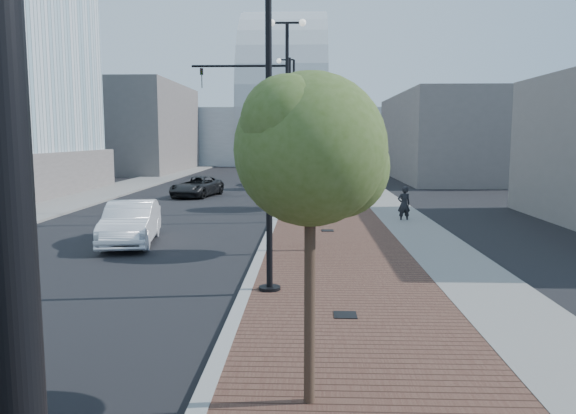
{
  "coord_description": "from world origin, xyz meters",
  "views": [
    {
      "loc": [
        1.56,
        -3.73,
        4.0
      ],
      "look_at": [
        1.0,
        12.0,
        2.0
      ],
      "focal_mm": 34.46,
      "sensor_mm": 36.0,
      "label": 1
    }
  ],
  "objects": [
    {
      "name": "sidewalk",
      "position": [
        3.5,
        40.0,
        0.06
      ],
      "size": [
        7.0,
        140.0,
        0.12
      ],
      "primitive_type": "cube",
      "color": "#4C2D23",
      "rests_on": "ground"
    },
    {
      "name": "concrete_strip",
      "position": [
        6.2,
        40.0,
        0.07
      ],
      "size": [
        2.4,
        140.0,
        0.13
      ],
      "primitive_type": "cube",
      "color": "slate",
      "rests_on": "ground"
    },
    {
      "name": "curb",
      "position": [
        0.0,
        40.0,
        0.07
      ],
      "size": [
        0.3,
        140.0,
        0.14
      ],
      "primitive_type": "cube",
      "color": "gray",
      "rests_on": "ground"
    },
    {
      "name": "west_sidewalk",
      "position": [
        -13.0,
        40.0,
        0.06
      ],
      "size": [
        4.0,
        140.0,
        0.12
      ],
      "primitive_type": "cube",
      "color": "slate",
      "rests_on": "ground"
    },
    {
      "name": "white_sedan",
      "position": [
        -5.07,
        16.5,
        0.8
      ],
      "size": [
        2.42,
        5.07,
        1.6
      ],
      "primitive_type": "imported",
      "rotation": [
        0.0,
        0.0,
        0.15
      ],
      "color": "white",
      "rests_on": "ground"
    },
    {
      "name": "dark_car_mid",
      "position": [
        -5.93,
        33.13,
        0.68
      ],
      "size": [
        3.29,
        5.29,
        1.37
      ],
      "primitive_type": "imported",
      "rotation": [
        0.0,
        0.0,
        -0.22
      ],
      "color": "black",
      "rests_on": "ground"
    },
    {
      "name": "dark_car_far",
      "position": [
        -2.51,
        42.02,
        0.59
      ],
      "size": [
        1.87,
        4.13,
        1.17
      ],
      "primitive_type": "imported",
      "rotation": [
        0.0,
        0.0,
        0.06
      ],
      "color": "black",
      "rests_on": "ground"
    },
    {
      "name": "pedestrian",
      "position": [
        6.08,
        22.16,
        0.86
      ],
      "size": [
        0.7,
        0.53,
        1.72
      ],
      "primitive_type": "imported",
      "rotation": [
        0.0,
        0.0,
        3.35
      ],
      "color": "black",
      "rests_on": "ground"
    },
    {
      "name": "streetlight_1",
      "position": [
        0.49,
        10.0,
        4.34
      ],
      "size": [
        1.44,
        0.56,
        9.21
      ],
      "color": "black",
      "rests_on": "ground"
    },
    {
      "name": "streetlight_2",
      "position": [
        0.6,
        22.0,
        4.82
      ],
      "size": [
        1.72,
        0.56,
        9.28
      ],
      "color": "black",
      "rests_on": "ground"
    },
    {
      "name": "streetlight_3",
      "position": [
        0.49,
        34.0,
        4.34
      ],
      "size": [
        1.44,
        0.56,
        9.21
      ],
      "color": "black",
      "rests_on": "ground"
    },
    {
      "name": "streetlight_4",
      "position": [
        0.6,
        46.0,
        4.82
      ],
      "size": [
        1.72,
        0.56,
        9.28
      ],
      "color": "black",
      "rests_on": "ground"
    },
    {
      "name": "traffic_mast",
      "position": [
        -0.3,
        25.0,
        4.98
      ],
      "size": [
        5.09,
        0.2,
        8.0
      ],
      "color": "black",
      "rests_on": "ground"
    },
    {
      "name": "tree_0",
      "position": [
        1.65,
        4.02,
        3.81
      ],
      "size": [
        2.23,
        2.16,
        4.91
      ],
      "color": "#382619",
      "rests_on": "ground"
    },
    {
      "name": "tree_1",
      "position": [
        1.65,
        15.02,
        3.75
      ],
      "size": [
        2.37,
        2.32,
        4.92
      ],
      "color": "#382619",
      "rests_on": "ground"
    },
    {
      "name": "tree_2",
      "position": [
        1.65,
        27.02,
        3.41
      ],
      "size": [
        2.85,
        2.85,
        4.84
      ],
      "color": "#382619",
      "rests_on": "ground"
    },
    {
      "name": "tree_3",
      "position": [
        1.65,
        39.02,
        3.76
      ],
      "size": [
        2.58,
        2.57,
        5.05
      ],
      "color": "#382619",
      "rests_on": "ground"
    },
    {
      "name": "convention_center",
      "position": [
        -2.0,
        85.0,
        6.0
      ],
      "size": [
        50.0,
        30.0,
        50.0
      ],
      "color": "#A0A7AA",
      "rests_on": "ground"
    },
    {
      "name": "commercial_block_nw",
      "position": [
        -20.0,
        60.0,
        5.0
      ],
      "size": [
        14.0,
        20.0,
        10.0
      ],
      "primitive_type": "cube",
      "color": "#635C59",
      "rests_on": "ground"
    },
    {
      "name": "commercial_block_ne",
      "position": [
        16.0,
        50.0,
        4.0
      ],
      "size": [
        12.0,
        22.0,
        8.0
      ],
      "primitive_type": "cube",
      "color": "#655E5B",
      "rests_on": "ground"
    },
    {
      "name": "utility_cover_1",
      "position": [
        2.4,
        8.0,
        0.13
      ],
      "size": [
        0.5,
        0.5,
        0.02
      ],
      "primitive_type": "cube",
      "color": "black",
      "rests_on": "sidewalk"
    },
    {
      "name": "utility_cover_2",
      "position": [
        2.4,
        19.0,
        0.13
      ],
      "size": [
        0.5,
        0.5,
        0.02
      ],
      "primitive_type": "cube",
      "color": "black",
      "rests_on": "sidewalk"
    }
  ]
}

